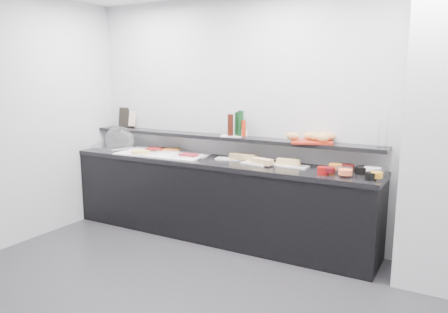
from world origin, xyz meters
The scene contains 55 objects.
back_wall centered at (0.00, 2.00, 1.35)m, with size 5.00×0.02×2.70m, color silver.
column centered at (1.50, 1.65, 1.35)m, with size 0.50×0.50×2.70m, color white.
buffet_cabinet centered at (-0.70, 1.70, 0.42)m, with size 3.60×0.60×0.85m, color black.
counter_top centered at (-0.70, 1.70, 0.88)m, with size 3.62×0.62×0.05m, color black.
wall_shelf centered at (-0.70, 1.88, 1.13)m, with size 3.60×0.25×0.04m, color black.
cloche_base centered at (-2.21, 1.68, 0.92)m, with size 0.48×0.32×0.04m, color silver.
cloche_dome centered at (-2.12, 1.72, 1.03)m, with size 0.39×0.26×0.34m, color white.
linen_runner centered at (-1.41, 1.68, 0.91)m, with size 1.08×0.51×0.01m, color white.
platter_meat_a centered at (-1.79, 1.82, 0.92)m, with size 0.34×0.23×0.01m, color white.
food_meat_a centered at (-1.59, 1.79, 0.94)m, with size 0.22×0.14×0.02m, color maroon.
platter_salmon centered at (-1.40, 1.78, 0.92)m, with size 0.28×0.19×0.01m, color silver.
food_salmon centered at (-1.42, 1.84, 0.94)m, with size 0.22×0.14×0.02m, color #CA7029.
platter_cheese centered at (-1.59, 1.55, 0.92)m, with size 0.29×0.19×0.01m, color silver.
food_cheese centered at (-1.62, 1.52, 0.94)m, with size 0.19×0.12×0.02m, color #FFDB63.
platter_meat_b centered at (-1.03, 1.64, 0.92)m, with size 0.34×0.23×0.01m, color white.
food_meat_b centered at (-1.00, 1.62, 0.94)m, with size 0.20×0.13×0.02m, color maroon.
sandwich_plate_left centered at (-0.56, 1.80, 0.91)m, with size 0.33×0.14×0.01m, color white.
sandwich_food_left centered at (-0.41, 1.81, 0.94)m, with size 0.29×0.11×0.06m, color tan.
tongs_left centered at (-0.56, 1.76, 0.92)m, with size 0.01×0.01×0.16m, color silver.
sandwich_plate_mid centered at (-0.21, 1.67, 0.91)m, with size 0.30×0.13×0.01m, color silver.
sandwich_food_mid centered at (-0.11, 1.66, 0.94)m, with size 0.24×0.09×0.06m, color #DDAF74.
tongs_mid centered at (-0.04, 1.65, 0.92)m, with size 0.01×0.01×0.16m, color silver.
sandwich_plate_right centered at (0.15, 1.76, 0.91)m, with size 0.39×0.17×0.01m, color white.
sandwich_food_right centered at (0.13, 1.77, 0.94)m, with size 0.24×0.09×0.06m, color #E1C176.
tongs_right centered at (0.24, 1.72, 0.92)m, with size 0.01×0.01×0.16m, color #B7BBBF.
bowl_glass_fruit centered at (0.67, 1.82, 0.94)m, with size 0.16×0.16×0.07m, color white.
fill_glass_fruit centered at (0.62, 1.77, 0.95)m, with size 0.13×0.13×0.05m, color orange.
bowl_black_jam centered at (0.88, 1.78, 0.94)m, with size 0.14×0.14×0.07m, color black.
fill_black_jam centered at (0.74, 1.79, 0.95)m, with size 0.12×0.12×0.05m, color #500B0B.
bowl_glass_cream centered at (1.02, 1.80, 0.94)m, with size 0.19×0.19×0.07m, color silver.
fill_glass_cream centered at (0.97, 1.78, 0.95)m, with size 0.16×0.16×0.05m, color white.
bowl_red_jam centered at (0.56, 1.57, 0.94)m, with size 0.11×0.11×0.07m, color maroon.
fill_red_jam centered at (0.61, 1.58, 0.95)m, with size 0.11×0.11×0.05m, color #520B0F.
bowl_glass_salmon centered at (0.74, 1.64, 0.94)m, with size 0.16×0.16×0.07m, color white.
fill_glass_salmon centered at (0.77, 1.56, 0.95)m, with size 0.13×0.13×0.05m, color #FE703E.
bowl_black_fruit centered at (1.00, 1.55, 0.94)m, with size 0.10×0.10×0.07m, color black.
fill_black_fruit centered at (1.05, 1.58, 0.95)m, with size 0.11×0.11×0.05m, color #C57F1A.
framed_print centered at (-2.22, 1.98, 1.28)m, with size 0.22×0.02×0.26m, color black.
print_art centered at (-2.17, 1.98, 1.28)m, with size 0.19×0.00×0.22m, color #D4AA99.
condiment_tray centered at (-0.58, 1.87, 1.16)m, with size 0.24×0.15×0.01m, color white.
bottle_green_a centered at (-0.54, 1.92, 1.29)m, with size 0.06×0.06×0.26m, color #0E3615.
bottle_brown centered at (-0.59, 1.84, 1.28)m, with size 0.06×0.06×0.24m, color #37110A.
bottle_green_b centered at (-0.49, 1.89, 1.30)m, with size 0.07×0.07×0.28m, color #103B1A.
bottle_hot centered at (-0.43, 1.85, 1.25)m, with size 0.05×0.05×0.18m, color red.
shaker_salt centered at (-0.47, 1.88, 1.20)m, with size 0.04×0.04×0.07m, color silver.
shaker_pepper centered at (-0.41, 1.88, 1.20)m, with size 0.03×0.03×0.07m, color white.
bread_tray centered at (0.35, 1.86, 1.16)m, with size 0.41×0.29×0.02m, color #A02211.
bread_roll_nw centered at (0.31, 1.91, 1.21)m, with size 0.14×0.09×0.08m, color tan.
bread_roll_n centered at (0.44, 1.97, 1.21)m, with size 0.15×0.10×0.08m, color #BB7647.
bread_roll_ne centered at (0.48, 1.95, 1.21)m, with size 0.16×0.10×0.08m, color #C9824C.
bread_roll_sw centered at (0.16, 1.80, 1.21)m, with size 0.15×0.09×0.08m, color #BF8449.
bread_roll_se centered at (0.47, 1.81, 1.21)m, with size 0.12×0.08×0.08m, color tan.
bread_roll_midw centered at (0.38, 1.87, 1.21)m, with size 0.13×0.08×0.08m, color #BA8A47.
bread_roll_mide centered at (0.43, 1.91, 1.21)m, with size 0.14×0.09×0.08m, color #D78A52.
carafe centered at (1.02, 1.90, 1.30)m, with size 0.09×0.09×0.30m, color white.
Camera 1 is at (1.72, -2.41, 1.82)m, focal length 35.00 mm.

